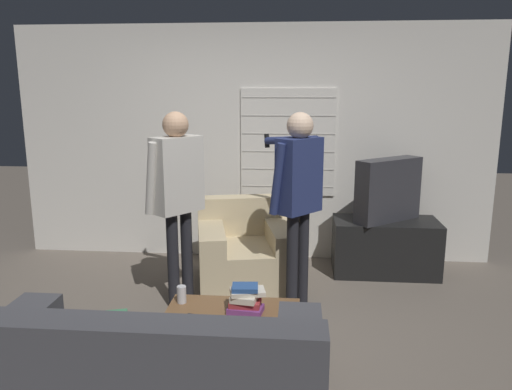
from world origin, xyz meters
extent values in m
plane|color=#665B51|center=(0.00, 0.00, 0.00)|extent=(16.00, 16.00, 0.00)
cube|color=silver|center=(0.00, 2.03, 1.27)|extent=(5.20, 0.06, 2.55)
cube|color=silver|center=(0.39, 1.99, 1.30)|extent=(1.02, 0.02, 1.16)
cube|color=#A4A099|center=(0.39, 1.98, 0.82)|extent=(1.00, 0.00, 0.01)
cube|color=#A4A099|center=(0.39, 1.98, 1.01)|extent=(1.00, 0.00, 0.01)
cube|color=#A4A099|center=(0.39, 1.98, 1.21)|extent=(1.00, 0.00, 0.01)
cube|color=#A4A099|center=(0.39, 1.98, 1.40)|extent=(1.00, 0.00, 0.01)
cube|color=#A4A099|center=(0.39, 1.98, 1.59)|extent=(1.00, 0.00, 0.01)
cube|color=#A4A099|center=(0.39, 1.98, 1.78)|extent=(1.00, 0.00, 0.01)
cube|color=#424247|center=(-0.24, -1.42, 0.67)|extent=(1.79, 0.21, 0.41)
cube|color=#424247|center=(-1.01, -1.12, 0.57)|extent=(0.24, 0.81, 0.21)
cube|color=#424247|center=(0.53, -1.11, 0.57)|extent=(0.24, 0.81, 0.21)
cube|color=#38704C|center=(-0.55, -1.08, 0.57)|extent=(0.41, 0.32, 0.37)
cube|color=#C6B289|center=(0.01, 1.19, 0.20)|extent=(1.08, 1.09, 0.41)
cube|color=#C6B289|center=(-0.06, 1.53, 0.60)|extent=(0.93, 0.39, 0.39)
cube|color=#C6B289|center=(0.34, 1.26, 0.50)|extent=(0.43, 0.94, 0.18)
cube|color=#C6B289|center=(-0.31, 1.12, 0.50)|extent=(0.43, 0.94, 0.18)
cube|color=brown|center=(0.08, -0.29, 0.37)|extent=(0.92, 0.55, 0.04)
cylinder|color=brown|center=(-0.34, -0.06, 0.17)|extent=(0.04, 0.04, 0.35)
cylinder|color=brown|center=(0.50, -0.06, 0.17)|extent=(0.04, 0.04, 0.35)
cylinder|color=brown|center=(-0.34, -0.52, 0.17)|extent=(0.04, 0.04, 0.35)
cylinder|color=brown|center=(0.50, -0.52, 0.17)|extent=(0.04, 0.04, 0.35)
cube|color=black|center=(1.41, 1.60, 0.28)|extent=(1.06, 0.53, 0.56)
cube|color=#2D2D33|center=(1.41, 1.60, 0.88)|extent=(0.71, 0.62, 0.63)
cube|color=black|center=(1.35, 1.68, 0.88)|extent=(0.51, 0.41, 0.52)
cylinder|color=black|center=(-0.55, 0.58, 0.43)|extent=(0.10, 0.10, 0.85)
cylinder|color=black|center=(-0.46, 0.70, 0.43)|extent=(0.10, 0.10, 0.85)
cube|color=beige|center=(-0.51, 0.64, 1.17)|extent=(0.42, 0.46, 0.64)
sphere|color=tan|center=(-0.51, 0.64, 1.59)|extent=(0.22, 0.22, 0.22)
cylinder|color=beige|center=(-0.69, 0.49, 1.16)|extent=(0.17, 0.15, 0.61)
cylinder|color=beige|center=(-0.57, 0.99, 1.32)|extent=(0.49, 0.41, 0.34)
cube|color=white|center=(-0.79, 1.16, 1.18)|extent=(0.09, 0.08, 0.13)
cylinder|color=black|center=(0.47, 0.68, 0.42)|extent=(0.10, 0.10, 0.85)
cylinder|color=black|center=(0.56, 0.79, 0.42)|extent=(0.10, 0.10, 0.85)
cube|color=navy|center=(0.51, 0.74, 1.16)|extent=(0.41, 0.43, 0.64)
sphere|color=beige|center=(0.51, 0.74, 1.58)|extent=(0.22, 0.22, 0.22)
cylinder|color=navy|center=(0.34, 0.60, 1.15)|extent=(0.17, 0.16, 0.61)
cylinder|color=navy|center=(0.43, 1.10, 1.42)|extent=(0.50, 0.45, 0.13)
cube|color=black|center=(0.20, 1.30, 1.40)|extent=(0.05, 0.05, 0.13)
cube|color=#75387F|center=(0.17, -0.27, 0.41)|extent=(0.25, 0.18, 0.04)
cube|color=maroon|center=(0.16, -0.25, 0.45)|extent=(0.22, 0.17, 0.04)
cube|color=beige|center=(0.16, -0.25, 0.49)|extent=(0.19, 0.19, 0.04)
cube|color=beige|center=(0.18, -0.25, 0.53)|extent=(0.26, 0.19, 0.03)
cube|color=#284C89|center=(0.16, -0.25, 0.56)|extent=(0.19, 0.15, 0.03)
cylinder|color=silver|center=(-0.30, -0.16, 0.45)|extent=(0.07, 0.07, 0.12)
cylinder|color=silver|center=(-0.30, -0.16, 0.51)|extent=(0.06, 0.06, 0.00)
cube|color=black|center=(-0.20, -0.44, 0.40)|extent=(0.07, 0.14, 0.02)
camera|label=1|loc=(0.51, -3.41, 1.90)|focal=35.00mm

